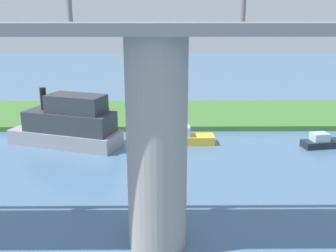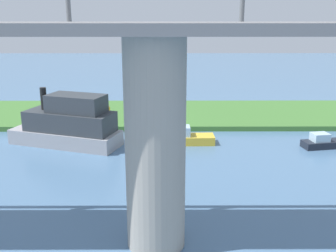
# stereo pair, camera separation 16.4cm
# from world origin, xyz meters

# --- Properties ---
(ground_plane) EXTENTS (160.00, 160.00, 0.00)m
(ground_plane) POSITION_xyz_m (0.00, 0.00, 0.00)
(ground_plane) COLOR #4C7093
(grassy_bank) EXTENTS (80.00, 12.00, 0.50)m
(grassy_bank) POSITION_xyz_m (0.00, -6.00, 0.25)
(grassy_bank) COLOR #427533
(grassy_bank) RESTS_ON ground
(bridge_pylon) EXTENTS (2.85, 2.85, 10.26)m
(bridge_pylon) POSITION_xyz_m (-0.40, 19.42, 5.13)
(bridge_pylon) COLOR #9E998E
(bridge_pylon) RESTS_ON ground
(bridge_span) EXTENTS (57.92, 4.30, 3.25)m
(bridge_span) POSITION_xyz_m (-0.40, 19.40, 10.76)
(bridge_span) COLOR slate
(bridge_span) RESTS_ON bridge_pylon
(person_on_bank) EXTENTS (0.47, 0.47, 1.39)m
(person_on_bank) POSITION_xyz_m (5.21, -3.45, 1.20)
(person_on_bank) COLOR #2D334C
(person_on_bank) RESTS_ON grassy_bank
(mooring_post) EXTENTS (0.20, 0.20, 0.77)m
(mooring_post) POSITION_xyz_m (2.75, -1.22, 0.88)
(mooring_post) COLOR brown
(mooring_post) RESTS_ON grassy_bank
(houseboat_blue) EXTENTS (10.25, 6.20, 4.97)m
(houseboat_blue) POSITION_xyz_m (7.65, 3.93, 1.84)
(houseboat_blue) COLOR #99999E
(houseboat_blue) RESTS_ON ground
(pontoon_yellow) EXTENTS (4.81, 1.81, 1.59)m
(pontoon_yellow) POSITION_xyz_m (-2.62, 3.66, 0.57)
(pontoon_yellow) COLOR gold
(pontoon_yellow) RESTS_ON ground
(skiff_small) EXTENTS (4.08, 2.05, 1.30)m
(skiff_small) POSITION_xyz_m (-14.50, 4.80, 0.46)
(skiff_small) COLOR #1E232D
(skiff_small) RESTS_ON ground
(marker_buoy) EXTENTS (0.50, 0.50, 0.50)m
(marker_buoy) POSITION_xyz_m (-1.59, 13.80, 0.25)
(marker_buoy) COLOR orange
(marker_buoy) RESTS_ON ground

